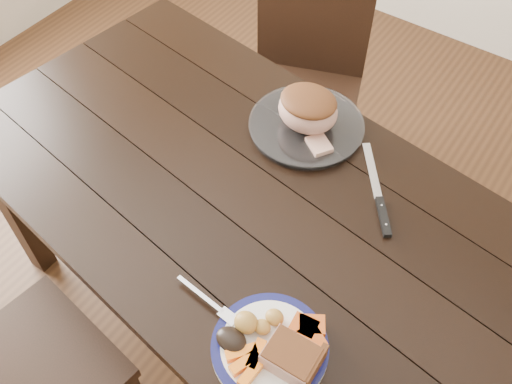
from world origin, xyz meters
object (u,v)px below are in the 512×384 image
Objects in this scene: roast_joint at (308,110)px; carving_knife at (380,205)px; chair_far at (305,73)px; dining_table at (237,206)px; pork_slice at (291,357)px; serving_platter at (306,127)px; fork at (211,303)px; dinner_plate at (270,348)px.

carving_knife is (0.31, -0.13, -0.07)m from roast_joint.
roast_joint is (0.26, -0.45, 0.30)m from chair_far.
pork_slice is at bearing -40.40° from dining_table.
dining_table is at bearing 86.00° from chair_far.
serving_platter is at bearing 99.70° from chair_far.
serving_platter is at bearing 180.00° from roast_joint.
serving_platter is 0.62m from fork.
dinner_plate is 0.96× the size of carving_knife.
dining_table is 0.78m from chair_far.
carving_knife is (-0.04, 0.49, -0.04)m from pork_slice.
dinner_plate is 0.17m from fork.
dining_table is 1.84× the size of chair_far.
pork_slice reaches higher than carving_knife.
dinner_plate is at bearing -39.54° from carving_knife.
fork is at bearing -78.33° from roast_joint.
dinner_plate is 2.35× the size of pork_slice.
dining_table is 6.43× the size of carving_knife.
chair_far is 1.15m from fork.
dinner_plate is 0.68m from roast_joint.
carving_knife reaches higher than dining_table.
dining_table is 0.53m from pork_slice.
dining_table is at bearing 139.60° from pork_slice.
roast_joint is at bearing 119.35° from pork_slice.
dining_table is at bearing -98.12° from roast_joint.
chair_far is at bearing 120.56° from serving_platter.
roast_joint reaches higher than dinner_plate.
fork is at bearing -62.48° from dining_table.
dining_table is 0.33m from roast_joint.
pork_slice is at bearing 2.05° from fork.
carving_knife is at bearing 74.35° from fork.
pork_slice is at bearing -32.92° from carving_knife.
dining_table is at bearing -98.12° from serving_platter.
fork is (0.39, -1.05, 0.25)m from chair_far.
dinner_plate is 0.68m from serving_platter.
pork_slice is (0.06, -0.00, 0.04)m from dinner_plate.
chair_far reaches higher than pork_slice.
pork_slice is (0.39, -0.33, 0.14)m from dining_table.
dining_table is 9.57× the size of fork.
pork_slice is 0.49m from carving_knife.
chair_far is 1.25m from pork_slice.
fork is at bearing -58.40° from carving_knife.
chair_far is 0.57m from serving_platter.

